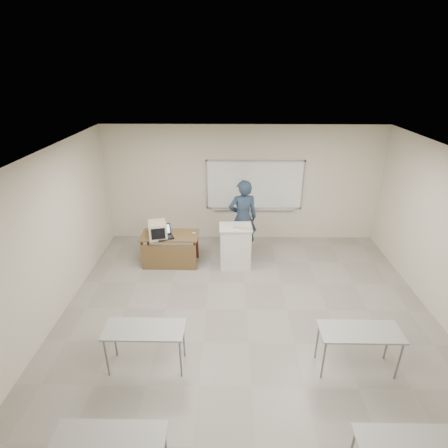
{
  "coord_description": "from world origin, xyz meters",
  "views": [
    {
      "loc": [
        -0.35,
        -4.53,
        4.3
      ],
      "look_at": [
        -0.45,
        2.2,
        1.21
      ],
      "focal_mm": 28.0,
      "sensor_mm": 36.0,
      "label": 1
    }
  ],
  "objects_px": {
    "podium": "(235,246)",
    "crt_monitor": "(157,230)",
    "instructor_desk": "(170,246)",
    "presenter": "(243,218)",
    "keyboard": "(243,228)",
    "laptop": "(165,235)",
    "mouse": "(194,233)",
    "whiteboard": "(255,186)"
  },
  "relations": [
    {
      "from": "podium",
      "to": "crt_monitor",
      "type": "xyz_separation_m",
      "value": [
        -1.75,
        -0.02,
        0.42
      ]
    },
    {
      "from": "instructor_desk",
      "to": "presenter",
      "type": "relative_size",
      "value": 0.69
    },
    {
      "from": "instructor_desk",
      "to": "keyboard",
      "type": "height_order",
      "value": "keyboard"
    },
    {
      "from": "laptop",
      "to": "mouse",
      "type": "relative_size",
      "value": 3.96
    },
    {
      "from": "mouse",
      "to": "podium",
      "type": "bearing_deg",
      "value": 13.06
    },
    {
      "from": "podium",
      "to": "presenter",
      "type": "xyz_separation_m",
      "value": [
        0.18,
        0.6,
        0.44
      ]
    },
    {
      "from": "mouse",
      "to": "laptop",
      "type": "bearing_deg",
      "value": -142.57
    },
    {
      "from": "whiteboard",
      "to": "podium",
      "type": "relative_size",
      "value": 2.44
    },
    {
      "from": "laptop",
      "to": "presenter",
      "type": "distance_m",
      "value": 1.87
    },
    {
      "from": "whiteboard",
      "to": "mouse",
      "type": "xyz_separation_m",
      "value": [
        -1.45,
        -1.32,
        -0.71
      ]
    },
    {
      "from": "crt_monitor",
      "to": "mouse",
      "type": "bearing_deg",
      "value": -2.38
    },
    {
      "from": "whiteboard",
      "to": "mouse",
      "type": "height_order",
      "value": "whiteboard"
    },
    {
      "from": "whiteboard",
      "to": "instructor_desk",
      "type": "xyz_separation_m",
      "value": [
        -2.0,
        -1.48,
        -0.96
      ]
    },
    {
      "from": "mouse",
      "to": "keyboard",
      "type": "distance_m",
      "value": 1.17
    },
    {
      "from": "podium",
      "to": "laptop",
      "type": "xyz_separation_m",
      "value": [
        -1.58,
        -0.02,
        0.3
      ]
    },
    {
      "from": "keyboard",
      "to": "laptop",
      "type": "bearing_deg",
      "value": -170.9
    },
    {
      "from": "presenter",
      "to": "instructor_desk",
      "type": "bearing_deg",
      "value": 9.77
    },
    {
      "from": "instructor_desk",
      "to": "keyboard",
      "type": "distance_m",
      "value": 1.73
    },
    {
      "from": "mouse",
      "to": "instructor_desk",
      "type": "bearing_deg",
      "value": -141.82
    },
    {
      "from": "instructor_desk",
      "to": "whiteboard",
      "type": "bearing_deg",
      "value": 36.91
    },
    {
      "from": "laptop",
      "to": "presenter",
      "type": "relative_size",
      "value": 0.19
    },
    {
      "from": "crt_monitor",
      "to": "laptop",
      "type": "distance_m",
      "value": 0.21
    },
    {
      "from": "crt_monitor",
      "to": "laptop",
      "type": "height_order",
      "value": "crt_monitor"
    },
    {
      "from": "laptop",
      "to": "whiteboard",
      "type": "bearing_deg",
      "value": 11.17
    },
    {
      "from": "whiteboard",
      "to": "keyboard",
      "type": "distance_m",
      "value": 1.69
    },
    {
      "from": "mouse",
      "to": "presenter",
      "type": "bearing_deg",
      "value": 43.58
    },
    {
      "from": "instructor_desk",
      "to": "crt_monitor",
      "type": "xyz_separation_m",
      "value": [
        -0.25,
        -0.01,
        0.41
      ]
    },
    {
      "from": "instructor_desk",
      "to": "presenter",
      "type": "height_order",
      "value": "presenter"
    },
    {
      "from": "keyboard",
      "to": "instructor_desk",
      "type": "bearing_deg",
      "value": -171.48
    },
    {
      "from": "mouse",
      "to": "keyboard",
      "type": "height_order",
      "value": "keyboard"
    },
    {
      "from": "podium",
      "to": "presenter",
      "type": "distance_m",
      "value": 0.77
    },
    {
      "from": "podium",
      "to": "crt_monitor",
      "type": "relative_size",
      "value": 2.28
    },
    {
      "from": "podium",
      "to": "presenter",
      "type": "height_order",
      "value": "presenter"
    },
    {
      "from": "crt_monitor",
      "to": "mouse",
      "type": "distance_m",
      "value": 0.83
    },
    {
      "from": "instructor_desk",
      "to": "laptop",
      "type": "height_order",
      "value": "laptop"
    },
    {
      "from": "podium",
      "to": "mouse",
      "type": "bearing_deg",
      "value": 168.68
    },
    {
      "from": "crt_monitor",
      "to": "laptop",
      "type": "relative_size",
      "value": 1.25
    },
    {
      "from": "podium",
      "to": "instructor_desk",
      "type": "bearing_deg",
      "value": 177.98
    },
    {
      "from": "laptop",
      "to": "mouse",
      "type": "bearing_deg",
      "value": -9.04
    },
    {
      "from": "laptop",
      "to": "keyboard",
      "type": "relative_size",
      "value": 0.86
    },
    {
      "from": "podium",
      "to": "mouse",
      "type": "xyz_separation_m",
      "value": [
        -0.95,
        0.15,
        0.26
      ]
    },
    {
      "from": "podium",
      "to": "crt_monitor",
      "type": "distance_m",
      "value": 1.8
    }
  ]
}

